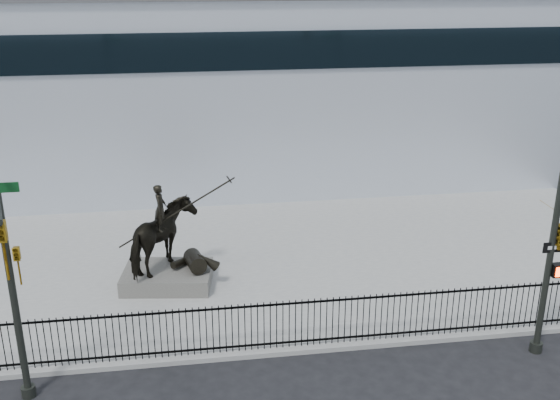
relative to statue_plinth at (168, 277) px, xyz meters
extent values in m
plane|color=black|center=(3.51, -5.66, -0.43)|extent=(120.00, 120.00, 0.00)
cube|color=gray|center=(3.51, 1.34, -0.35)|extent=(30.00, 12.00, 0.15)
cube|color=silver|center=(3.51, 14.34, 4.07)|extent=(44.00, 14.00, 9.00)
cube|color=black|center=(3.51, -4.41, -0.13)|extent=(22.00, 0.05, 0.05)
cube|color=black|center=(3.51, -4.41, 1.12)|extent=(22.00, 0.05, 0.05)
cube|color=black|center=(3.51, -4.41, 0.47)|extent=(22.00, 0.03, 1.50)
cube|color=#514F4A|center=(0.00, 0.00, 0.00)|extent=(3.20, 2.41, 0.55)
imported|color=black|center=(0.00, 0.00, 1.45)|extent=(2.30, 2.58, 2.35)
imported|color=black|center=(-0.09, 0.01, 2.52)|extent=(0.46, 0.63, 1.59)
cylinder|color=black|center=(0.32, -0.04, 2.28)|extent=(3.75, 0.58, 2.39)
cylinder|color=#262923|center=(-3.49, -5.46, -0.28)|extent=(0.36, 0.36, 0.30)
cylinder|color=#262923|center=(-3.49, -5.46, 3.07)|extent=(0.18, 0.18, 7.00)
imported|color=#AE7D13|center=(-2.29, -9.71, 5.54)|extent=(0.18, 0.22, 1.10)
imported|color=#AE7D13|center=(-3.27, -5.46, 3.27)|extent=(0.16, 0.20, 1.00)
cylinder|color=#262923|center=(10.51, -5.46, -0.28)|extent=(0.36, 0.36, 0.30)
cylinder|color=#262923|center=(10.51, -5.46, 3.07)|extent=(0.18, 0.18, 7.00)
cube|color=black|center=(10.79, -5.51, 2.17)|extent=(0.38, 0.22, 0.38)
cube|color=black|center=(10.71, -5.51, 2.87)|extent=(0.95, 0.03, 0.30)
camera|label=1|loc=(0.84, -20.36, 10.19)|focal=42.00mm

